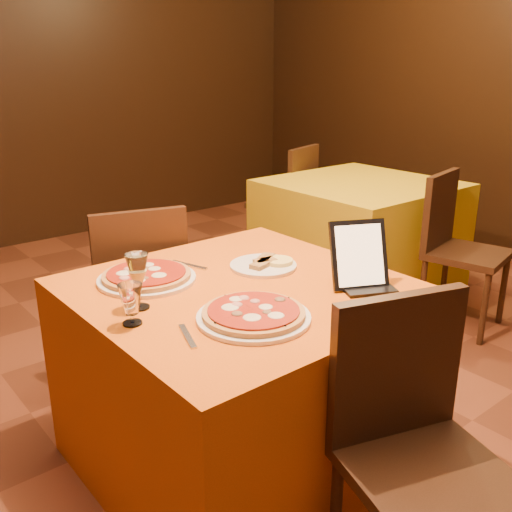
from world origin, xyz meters
TOP-DOWN VIEW (x-y plane):
  - floor at (0.00, 0.00)m, footprint 6.00×7.00m
  - main_table at (-0.20, 0.00)m, footprint 1.10×1.10m
  - side_table at (1.58, 0.97)m, footprint 1.10×1.10m
  - chair_main_near at (-0.20, -0.82)m, footprint 0.56×0.56m
  - chair_main_far at (-0.20, 0.84)m, footprint 0.58×0.58m
  - chair_side_near at (1.58, 0.15)m, footprint 0.54×0.54m
  - chair_side_far at (1.58, 1.77)m, footprint 0.50×0.50m
  - pizza_near at (-0.34, -0.24)m, footprint 0.36×0.36m
  - pizza_far at (-0.44, 0.27)m, footprint 0.36×0.36m
  - cutlet_dish at (-0.01, 0.11)m, footprint 0.26×0.26m
  - wine_glass at (-0.58, 0.07)m, footprint 0.08×0.08m
  - water_glass at (-0.65, -0.02)m, footprint 0.08×0.08m
  - tablet at (0.12, -0.26)m, footprint 0.23×0.18m
  - knife at (-0.23, -0.27)m, footprint 0.09×0.25m
  - fork_near at (-0.57, -0.21)m, footprint 0.07×0.16m
  - fork_far at (-0.23, 0.31)m, footprint 0.07×0.17m

SIDE VIEW (x-z plane):
  - floor at x=0.00m, z-range -0.01..0.00m
  - main_table at x=-0.20m, z-range 0.00..0.75m
  - side_table at x=1.58m, z-range 0.00..0.75m
  - chair_main_near at x=-0.20m, z-range 0.00..0.91m
  - chair_main_far at x=-0.20m, z-range 0.00..0.91m
  - chair_side_near at x=1.58m, z-range 0.00..0.91m
  - chair_side_far at x=1.58m, z-range 0.00..0.91m
  - knife at x=-0.23m, z-range 0.75..0.76m
  - fork_near at x=-0.57m, z-range 0.75..0.76m
  - fork_far at x=-0.23m, z-range 0.75..0.76m
  - cutlet_dish at x=-0.01m, z-range 0.75..0.78m
  - pizza_near at x=-0.34m, z-range 0.75..0.78m
  - pizza_far at x=-0.44m, z-range 0.75..0.78m
  - water_glass at x=-0.65m, z-range 0.75..0.88m
  - wine_glass at x=-0.58m, z-range 0.75..0.94m
  - tablet at x=0.12m, z-range 0.75..0.99m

